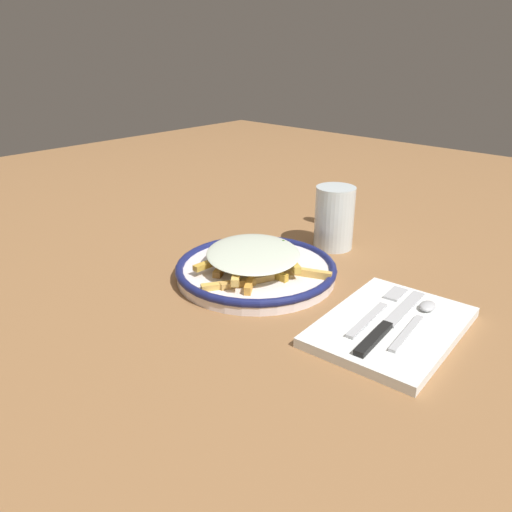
{
  "coord_description": "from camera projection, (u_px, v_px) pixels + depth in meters",
  "views": [
    {
      "loc": [
        0.53,
        -0.57,
        0.37
      ],
      "look_at": [
        0.0,
        0.0,
        0.04
      ],
      "focal_mm": 35.62,
      "sensor_mm": 36.0,
      "label": 1
    }
  ],
  "objects": [
    {
      "name": "spoon",
      "position": [
        420.0,
        316.0,
        0.71
      ],
      "size": [
        0.04,
        0.15,
        0.01
      ],
      "color": "silver",
      "rests_on": "napkin"
    },
    {
      "name": "plate",
      "position": [
        256.0,
        270.0,
        0.86
      ],
      "size": [
        0.27,
        0.27,
        0.03
      ],
      "color": "white",
      "rests_on": "ground_plane"
    },
    {
      "name": "salt_shaker",
      "position": [
        328.0,
        206.0,
        1.1
      ],
      "size": [
        0.03,
        0.03,
        0.08
      ],
      "color": "silver",
      "rests_on": "ground_plane"
    },
    {
      "name": "fork",
      "position": [
        378.0,
        310.0,
        0.72
      ],
      "size": [
        0.04,
        0.18,
        0.0
      ],
      "color": "silver",
      "rests_on": "napkin"
    },
    {
      "name": "water_glass",
      "position": [
        334.0,
        218.0,
        0.97
      ],
      "size": [
        0.07,
        0.07,
        0.12
      ],
      "primitive_type": "cylinder",
      "color": "silver",
      "rests_on": "ground_plane"
    },
    {
      "name": "knife",
      "position": [
        387.0,
        326.0,
        0.68
      ],
      "size": [
        0.04,
        0.21,
        0.01
      ],
      "color": "black",
      "rests_on": "napkin"
    },
    {
      "name": "ground_plane",
      "position": [
        256.0,
        277.0,
        0.86
      ],
      "size": [
        2.6,
        2.6,
        0.0
      ],
      "primitive_type": "plane",
      "color": "#95683F"
    },
    {
      "name": "fries_heap",
      "position": [
        252.0,
        257.0,
        0.84
      ],
      "size": [
        0.24,
        0.24,
        0.03
      ],
      "color": "gold",
      "rests_on": "plate"
    },
    {
      "name": "napkin",
      "position": [
        391.0,
        326.0,
        0.7
      ],
      "size": [
        0.18,
        0.25,
        0.01
      ],
      "primitive_type": "cube",
      "rotation": [
        0.0,
        0.0,
        0.08
      ],
      "color": "white",
      "rests_on": "ground_plane"
    }
  ]
}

